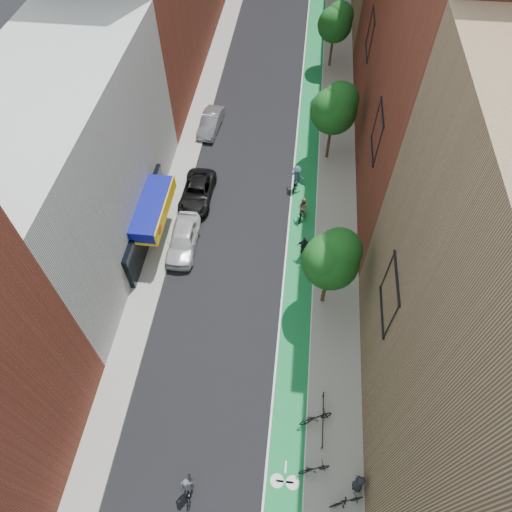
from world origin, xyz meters
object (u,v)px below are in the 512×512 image
(parked_car_black, at_px, (197,192))
(parked_car_silver, at_px, (211,122))
(cyclist_lane_mid, at_px, (304,250))
(pedestrian, at_px, (359,483))
(cyclist_lane_near, at_px, (302,210))
(cyclist_lane_far, at_px, (296,179))
(parked_car_white, at_px, (183,239))
(cyclist_lead, at_px, (188,488))

(parked_car_black, xyz_separation_m, parked_car_silver, (-0.44, 8.52, 0.02))
(cyclist_lane_mid, distance_m, pedestrian, 14.75)
(parked_car_black, xyz_separation_m, cyclist_lane_mid, (8.34, -4.67, 0.08))
(parked_car_black, relative_size, cyclist_lane_mid, 2.51)
(cyclist_lane_mid, relative_size, pedestrian, 1.24)
(cyclist_lane_near, height_order, cyclist_lane_far, cyclist_lane_far)
(parked_car_white, relative_size, parked_car_black, 0.97)
(cyclist_lane_far, xyz_separation_m, pedestrian, (4.34, -21.08, 0.01))
(parked_car_white, relative_size, parked_car_silver, 1.11)
(parked_car_black, relative_size, cyclist_lane_far, 2.34)
(parked_car_black, relative_size, pedestrian, 3.12)
(pedestrian, bearing_deg, cyclist_lane_near, -163.04)
(parked_car_black, relative_size, cyclist_lane_near, 2.46)
(cyclist_lane_near, height_order, cyclist_lane_mid, cyclist_lane_near)
(parked_car_white, xyz_separation_m, pedestrian, (11.84, -14.28, 0.13))
(parked_car_silver, height_order, pedestrian, pedestrian)
(parked_car_silver, distance_m, cyclist_lane_near, 12.79)
(cyclist_lead, height_order, pedestrian, cyclist_lead)
(parked_car_white, bearing_deg, pedestrian, -51.55)
(cyclist_lane_near, bearing_deg, parked_car_black, 5.54)
(cyclist_lead, height_order, cyclist_lane_near, cyclist_lead)
(parked_car_black, bearing_deg, cyclist_lane_near, -7.01)
(parked_car_black, bearing_deg, pedestrian, -57.78)
(pedestrian, bearing_deg, parked_car_silver, -150.85)
(parked_car_silver, bearing_deg, parked_car_white, -83.12)
(cyclist_lead, bearing_deg, cyclist_lane_near, -114.91)
(cyclist_lane_far, bearing_deg, cyclist_lead, 93.45)
(parked_car_silver, bearing_deg, cyclist_lane_mid, -51.05)
(cyclist_lane_near, bearing_deg, parked_car_silver, -35.45)
(parked_car_black, distance_m, cyclist_lane_far, 7.71)
(parked_car_black, distance_m, parked_car_silver, 8.53)
(cyclist_lead, bearing_deg, parked_car_silver, -93.64)
(parked_car_silver, height_order, cyclist_lane_far, cyclist_lane_far)
(cyclist_lead, height_order, cyclist_lane_mid, cyclist_lead)
(parked_car_white, bearing_deg, cyclist_lane_near, 23.18)
(parked_car_silver, xyz_separation_m, pedestrian, (12.20, -27.54, 0.24))
(parked_car_white, height_order, cyclist_lane_far, cyclist_lane_far)
(cyclist_lead, distance_m, pedestrian, 8.42)
(parked_car_black, height_order, cyclist_lane_far, cyclist_lane_far)
(cyclist_lane_near, relative_size, cyclist_lane_far, 0.95)
(parked_car_white, xyz_separation_m, parked_car_black, (0.08, 4.74, -0.13))
(cyclist_lead, xyz_separation_m, pedestrian, (8.34, 1.13, 0.16))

